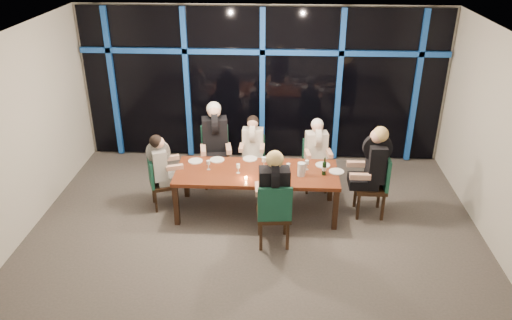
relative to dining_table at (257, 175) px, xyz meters
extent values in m
plane|color=#5A5450|center=(0.00, -0.80, -0.68)|extent=(7.00, 7.00, 0.00)
cube|color=silver|center=(0.00, 2.20, 0.82)|extent=(7.00, 0.04, 3.00)
cube|color=silver|center=(0.00, -3.80, 0.82)|extent=(7.00, 0.04, 3.00)
cube|color=silver|center=(-3.50, -0.80, 0.82)|extent=(0.04, 6.00, 3.00)
cube|color=silver|center=(3.50, -0.80, 0.82)|extent=(0.04, 6.00, 3.00)
cube|color=white|center=(0.00, -0.80, 2.32)|extent=(7.00, 6.00, 0.04)
cube|color=black|center=(0.00, 2.14, 0.82)|extent=(6.86, 0.04, 2.94)
cube|color=#164AAC|center=(-2.90, 2.09, 0.82)|extent=(0.10, 0.10, 2.94)
cube|color=#164AAC|center=(-1.45, 2.09, 0.82)|extent=(0.10, 0.10, 2.94)
cube|color=#164AAC|center=(0.00, 2.09, 0.82)|extent=(0.10, 0.10, 2.94)
cube|color=#164AAC|center=(1.45, 2.09, 0.82)|extent=(0.10, 0.10, 2.94)
cube|color=#164AAC|center=(2.90, 2.09, 0.82)|extent=(0.10, 0.10, 2.94)
cube|color=#164AAC|center=(0.00, 2.09, 1.48)|extent=(6.86, 0.10, 0.10)
cube|color=#FF2D14|center=(1.10, 2.45, 1.47)|extent=(0.60, 0.05, 0.35)
cube|color=maroon|center=(0.00, 0.00, 0.04)|extent=(2.60, 1.00, 0.06)
cube|color=black|center=(-1.24, -0.44, -0.34)|extent=(0.08, 0.08, 0.69)
cube|color=black|center=(1.24, -0.44, -0.34)|extent=(0.08, 0.08, 0.69)
cube|color=black|center=(-1.24, 0.44, -0.34)|extent=(0.08, 0.08, 0.69)
cube|color=black|center=(1.24, 0.44, -0.34)|extent=(0.08, 0.08, 0.69)
cube|color=black|center=(-0.78, 0.92, -0.19)|extent=(0.57, 0.57, 0.07)
cube|color=#1B5641|center=(-0.82, 1.14, 0.11)|extent=(0.49, 0.14, 0.55)
cube|color=black|center=(-0.94, 0.69, -0.45)|extent=(0.05, 0.05, 0.46)
cube|color=black|center=(-0.55, 0.76, -0.45)|extent=(0.05, 0.05, 0.46)
cube|color=black|center=(-1.01, 1.08, -0.45)|extent=(0.05, 0.05, 0.46)
cube|color=black|center=(-0.62, 1.15, -0.45)|extent=(0.05, 0.05, 0.46)
cube|color=black|center=(-0.12, 1.00, -0.27)|extent=(0.42, 0.42, 0.05)
cube|color=#1B5641|center=(-0.12, 1.18, -0.03)|extent=(0.41, 0.05, 0.45)
cube|color=black|center=(-0.29, 0.84, -0.49)|extent=(0.04, 0.04, 0.38)
cube|color=black|center=(0.04, 0.83, -0.49)|extent=(0.04, 0.04, 0.38)
cube|color=black|center=(-0.28, 1.17, -0.49)|extent=(0.04, 0.04, 0.38)
cube|color=black|center=(0.04, 1.16, -0.49)|extent=(0.04, 0.04, 0.38)
cube|color=black|center=(1.00, 0.82, -0.26)|extent=(0.47, 0.47, 0.06)
cube|color=#1B5641|center=(0.97, 1.01, -0.01)|extent=(0.42, 0.10, 0.47)
cube|color=black|center=(0.85, 0.63, -0.49)|extent=(0.04, 0.04, 0.39)
cube|color=black|center=(1.19, 0.68, -0.49)|extent=(0.04, 0.04, 0.39)
cube|color=black|center=(0.81, 0.97, -0.49)|extent=(0.04, 0.04, 0.39)
cube|color=black|center=(1.14, 1.01, -0.49)|extent=(0.04, 0.04, 0.39)
cube|color=black|center=(-1.56, 0.10, -0.27)|extent=(0.53, 0.53, 0.06)
cube|color=#1B5641|center=(-1.73, 0.04, -0.02)|extent=(0.19, 0.40, 0.46)
cube|color=black|center=(-1.35, 0.01, -0.49)|extent=(0.05, 0.05, 0.39)
cube|color=black|center=(-1.46, 0.32, -0.49)|extent=(0.05, 0.05, 0.39)
cube|color=black|center=(-1.65, -0.11, -0.49)|extent=(0.05, 0.05, 0.39)
cube|color=black|center=(-1.77, 0.20, -0.49)|extent=(0.05, 0.05, 0.39)
cube|color=black|center=(1.83, 0.04, -0.19)|extent=(0.49, 0.49, 0.06)
cube|color=#1B5641|center=(2.05, 0.04, 0.10)|extent=(0.06, 0.49, 0.54)
cube|color=black|center=(1.64, 0.24, -0.45)|extent=(0.04, 0.04, 0.45)
cube|color=black|center=(1.64, -0.15, -0.45)|extent=(0.04, 0.04, 0.45)
cube|color=black|center=(2.03, 0.24, -0.45)|extent=(0.04, 0.04, 0.45)
cube|color=black|center=(2.03, -0.15, -0.45)|extent=(0.04, 0.04, 0.45)
cube|color=black|center=(0.29, -0.84, -0.20)|extent=(0.53, 0.53, 0.06)
cube|color=#1B5641|center=(0.31, -1.06, 0.10)|extent=(0.49, 0.10, 0.54)
cube|color=black|center=(0.47, -0.63, -0.45)|extent=(0.05, 0.05, 0.45)
cube|color=black|center=(0.08, -0.67, -0.45)|extent=(0.05, 0.05, 0.45)
cube|color=black|center=(0.50, -1.02, -0.45)|extent=(0.05, 0.05, 0.45)
cube|color=black|center=(0.12, -1.06, -0.45)|extent=(0.05, 0.05, 0.45)
cube|color=black|center=(-0.76, 0.79, -0.08)|extent=(0.47, 0.52, 0.15)
cube|color=black|center=(-0.79, 0.96, 0.28)|extent=(0.48, 0.34, 0.61)
cylinder|color=black|center=(-0.79, 0.96, 0.52)|extent=(0.19, 0.47, 0.46)
sphere|color=tan|center=(-0.78, 0.94, 0.72)|extent=(0.23, 0.23, 0.23)
sphere|color=silver|center=(-0.79, 0.99, 0.75)|extent=(0.25, 0.25, 0.25)
cube|color=tan|center=(-0.96, 0.67, 0.11)|extent=(0.14, 0.34, 0.09)
cube|color=tan|center=(-0.53, 0.74, 0.11)|extent=(0.14, 0.34, 0.09)
cube|color=silver|center=(-0.13, 0.89, -0.18)|extent=(0.34, 0.39, 0.13)
cube|color=silver|center=(-0.12, 1.03, 0.12)|extent=(0.37, 0.23, 0.51)
cylinder|color=silver|center=(-0.12, 1.03, 0.32)|extent=(0.10, 0.38, 0.38)
sphere|color=tan|center=(-0.12, 1.02, 0.48)|extent=(0.19, 0.19, 0.19)
sphere|color=black|center=(-0.12, 1.05, 0.51)|extent=(0.21, 0.21, 0.21)
cube|color=tan|center=(-0.31, 0.82, 0.10)|extent=(0.08, 0.27, 0.07)
cube|color=tan|center=(0.05, 0.81, 0.10)|extent=(0.08, 0.27, 0.07)
cube|color=silver|center=(1.01, 0.71, -0.17)|extent=(0.38, 0.43, 0.13)
cube|color=silver|center=(0.99, 0.86, 0.14)|extent=(0.40, 0.27, 0.52)
cylinder|color=silver|center=(0.99, 0.86, 0.35)|extent=(0.14, 0.40, 0.39)
sphere|color=tan|center=(1.00, 0.84, 0.51)|extent=(0.20, 0.20, 0.20)
sphere|color=silver|center=(0.99, 0.88, 0.54)|extent=(0.21, 0.21, 0.21)
cube|color=tan|center=(0.84, 0.61, 0.11)|extent=(0.11, 0.29, 0.07)
cube|color=tan|center=(1.21, 0.66, 0.11)|extent=(0.11, 0.29, 0.07)
cube|color=black|center=(-1.46, 0.14, -0.18)|extent=(0.48, 0.45, 0.13)
cube|color=black|center=(-1.59, 0.09, 0.13)|extent=(0.34, 0.42, 0.51)
cylinder|color=black|center=(-1.59, 0.09, 0.33)|extent=(0.39, 0.22, 0.39)
sphere|color=tan|center=(-1.58, 0.10, 0.49)|extent=(0.19, 0.19, 0.19)
sphere|color=black|center=(-1.61, 0.08, 0.52)|extent=(0.21, 0.21, 0.21)
cube|color=tan|center=(-1.32, 0.00, 0.10)|extent=(0.28, 0.17, 0.07)
cube|color=tan|center=(-1.45, 0.34, 0.10)|extent=(0.28, 0.17, 0.07)
cube|color=black|center=(1.70, 0.04, -0.09)|extent=(0.46, 0.39, 0.15)
cube|color=black|center=(1.88, 0.04, 0.27)|extent=(0.26, 0.43, 0.61)
cylinder|color=black|center=(1.88, 0.04, 0.51)|extent=(0.46, 0.11, 0.45)
sphere|color=tan|center=(1.86, 0.04, 0.70)|extent=(0.23, 0.23, 0.23)
sphere|color=tan|center=(1.90, 0.04, 0.74)|extent=(0.25, 0.25, 0.25)
cube|color=tan|center=(1.62, 0.26, 0.11)|extent=(0.33, 0.09, 0.09)
cube|color=tan|center=(1.62, -0.17, 0.11)|extent=(0.33, 0.09, 0.09)
cube|color=black|center=(0.28, -0.72, -0.09)|extent=(0.43, 0.49, 0.15)
cube|color=black|center=(0.30, -0.89, 0.27)|extent=(0.46, 0.30, 0.61)
cylinder|color=black|center=(0.30, -0.89, 0.51)|extent=(0.15, 0.46, 0.45)
sphere|color=tan|center=(0.29, -0.87, 0.70)|extent=(0.23, 0.23, 0.23)
sphere|color=tan|center=(0.30, -0.91, 0.74)|extent=(0.25, 0.25, 0.25)
cube|color=tan|center=(0.49, -0.61, 0.11)|extent=(0.12, 0.33, 0.09)
cube|color=tan|center=(0.06, -0.65, 0.11)|extent=(0.12, 0.33, 0.09)
cylinder|color=white|center=(-0.68, 0.37, 0.08)|extent=(0.24, 0.24, 0.01)
cylinder|color=white|center=(-0.14, 0.44, 0.08)|extent=(0.24, 0.24, 0.01)
cylinder|color=white|center=(1.07, 0.27, 0.08)|extent=(0.24, 0.24, 0.01)
cylinder|color=white|center=(-1.04, 0.30, 0.08)|extent=(0.24, 0.24, 0.01)
cylinder|color=white|center=(1.27, 0.05, 0.08)|extent=(0.24, 0.24, 0.01)
cylinder|color=white|center=(0.24, -0.29, 0.08)|extent=(0.24, 0.24, 0.01)
cylinder|color=black|center=(1.07, -0.06, 0.18)|extent=(0.06, 0.06, 0.21)
cylinder|color=black|center=(1.07, -0.06, 0.32)|extent=(0.03, 0.03, 0.08)
cylinder|color=silver|center=(1.07, -0.06, 0.18)|extent=(0.07, 0.07, 0.06)
cylinder|color=silver|center=(0.70, -0.11, 0.18)|extent=(0.12, 0.12, 0.22)
cylinder|color=silver|center=(0.77, -0.11, 0.20)|extent=(0.02, 0.02, 0.15)
cylinder|color=#FFAB4C|center=(-0.15, -0.26, 0.08)|extent=(0.05, 0.05, 0.03)
cylinder|color=white|center=(-0.29, -0.07, 0.07)|extent=(0.06, 0.06, 0.01)
cylinder|color=white|center=(-0.29, -0.07, 0.12)|extent=(0.01, 0.01, 0.09)
cylinder|color=white|center=(-0.29, -0.07, 0.19)|extent=(0.06, 0.06, 0.06)
cylinder|color=silver|center=(0.11, 0.13, 0.07)|extent=(0.07, 0.07, 0.01)
cylinder|color=silver|center=(0.11, 0.13, 0.13)|extent=(0.01, 0.01, 0.11)
cylinder|color=silver|center=(0.11, 0.13, 0.22)|extent=(0.07, 0.07, 0.07)
cylinder|color=silver|center=(0.50, -0.01, 0.07)|extent=(0.06, 0.06, 0.01)
cylinder|color=silver|center=(0.50, -0.01, 0.12)|extent=(0.01, 0.01, 0.09)
cylinder|color=silver|center=(0.50, -0.01, 0.19)|extent=(0.06, 0.06, 0.06)
cylinder|color=silver|center=(-0.78, 0.02, 0.07)|extent=(0.06, 0.06, 0.01)
cylinder|color=silver|center=(-0.78, 0.02, 0.12)|extent=(0.01, 0.01, 0.09)
cylinder|color=silver|center=(-0.78, 0.02, 0.20)|extent=(0.06, 0.06, 0.06)
cylinder|color=white|center=(0.80, 0.11, 0.07)|extent=(0.06, 0.06, 0.01)
cylinder|color=white|center=(0.80, 0.11, 0.12)|extent=(0.01, 0.01, 0.09)
cylinder|color=white|center=(0.80, 0.11, 0.20)|extent=(0.06, 0.06, 0.06)
camera|label=1|loc=(0.36, -7.07, 3.74)|focal=35.00mm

